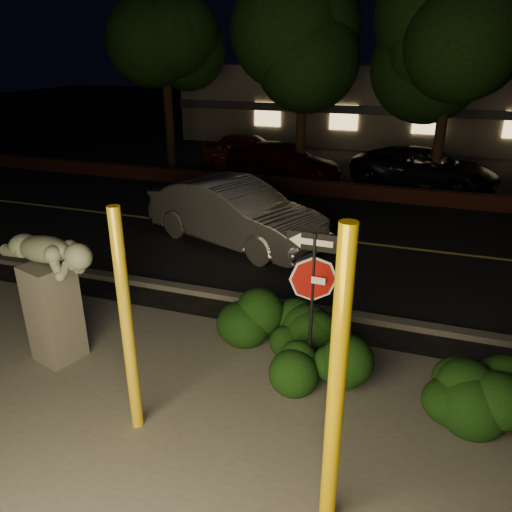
{
  "coord_description": "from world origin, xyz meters",
  "views": [
    {
      "loc": [
        2.19,
        -5.66,
        4.84
      ],
      "look_at": [
        -0.33,
        1.65,
        1.6
      ],
      "focal_mm": 35.0,
      "sensor_mm": 36.0,
      "label": 1
    }
  ],
  "objects_px": {
    "sculpture": "(50,283)",
    "parked_car_red": "(250,150)",
    "signpost": "(313,280)",
    "parked_car_darkred": "(284,161)",
    "silver_sedan": "(235,213)",
    "yellow_pole_left": "(127,326)",
    "parked_car_dark": "(424,168)",
    "yellow_pole_right": "(336,392)"
  },
  "relations": [
    {
      "from": "yellow_pole_left",
      "to": "yellow_pole_right",
      "type": "bearing_deg",
      "value": -13.09
    },
    {
      "from": "sculpture",
      "to": "parked_car_red",
      "type": "height_order",
      "value": "sculpture"
    },
    {
      "from": "signpost",
      "to": "parked_car_dark",
      "type": "bearing_deg",
      "value": 86.51
    },
    {
      "from": "yellow_pole_left",
      "to": "yellow_pole_right",
      "type": "xyz_separation_m",
      "value": [
        2.78,
        -0.65,
        0.16
      ]
    },
    {
      "from": "parked_car_dark",
      "to": "parked_car_darkred",
      "type": "bearing_deg",
      "value": 107.67
    },
    {
      "from": "yellow_pole_right",
      "to": "silver_sedan",
      "type": "relative_size",
      "value": 0.69
    },
    {
      "from": "yellow_pole_right",
      "to": "signpost",
      "type": "height_order",
      "value": "yellow_pole_right"
    },
    {
      "from": "signpost",
      "to": "parked_car_darkred",
      "type": "relative_size",
      "value": 0.52
    },
    {
      "from": "yellow_pole_left",
      "to": "silver_sedan",
      "type": "height_order",
      "value": "yellow_pole_left"
    },
    {
      "from": "sculpture",
      "to": "silver_sedan",
      "type": "distance_m",
      "value": 6.06
    },
    {
      "from": "parked_car_dark",
      "to": "yellow_pole_left",
      "type": "bearing_deg",
      "value": -178.64
    },
    {
      "from": "sculpture",
      "to": "parked_car_dark",
      "type": "xyz_separation_m",
      "value": [
        5.33,
        13.53,
        -0.68
      ]
    },
    {
      "from": "parked_car_red",
      "to": "parked_car_darkred",
      "type": "bearing_deg",
      "value": -143.58
    },
    {
      "from": "silver_sedan",
      "to": "parked_car_dark",
      "type": "xyz_separation_m",
      "value": [
        4.51,
        7.55,
        -0.11
      ]
    },
    {
      "from": "sculpture",
      "to": "silver_sedan",
      "type": "xyz_separation_m",
      "value": [
        0.81,
        5.98,
        -0.57
      ]
    },
    {
      "from": "yellow_pole_right",
      "to": "sculpture",
      "type": "relative_size",
      "value": 1.54
    },
    {
      "from": "parked_car_red",
      "to": "yellow_pole_right",
      "type": "bearing_deg",
      "value": -172.4
    },
    {
      "from": "sculpture",
      "to": "parked_car_red",
      "type": "distance_m",
      "value": 14.91
    },
    {
      "from": "parked_car_darkred",
      "to": "parked_car_dark",
      "type": "bearing_deg",
      "value": -74.65
    },
    {
      "from": "signpost",
      "to": "silver_sedan",
      "type": "distance_m",
      "value": 6.22
    },
    {
      "from": "yellow_pole_right",
      "to": "parked_car_red",
      "type": "relative_size",
      "value": 0.82
    },
    {
      "from": "yellow_pole_left",
      "to": "parked_car_darkred",
      "type": "distance_m",
      "value": 14.37
    },
    {
      "from": "silver_sedan",
      "to": "parked_car_red",
      "type": "xyz_separation_m",
      "value": [
        -2.72,
        8.79,
        -0.11
      ]
    },
    {
      "from": "yellow_pole_right",
      "to": "parked_car_dark",
      "type": "xyz_separation_m",
      "value": [
        0.48,
        15.18,
        -1.02
      ]
    },
    {
      "from": "yellow_pole_left",
      "to": "parked_car_dark",
      "type": "relative_size",
      "value": 0.61
    },
    {
      "from": "signpost",
      "to": "sculpture",
      "type": "height_order",
      "value": "signpost"
    },
    {
      "from": "silver_sedan",
      "to": "parked_car_red",
      "type": "height_order",
      "value": "silver_sedan"
    },
    {
      "from": "parked_car_darkred",
      "to": "yellow_pole_left",
      "type": "bearing_deg",
      "value": -160.27
    },
    {
      "from": "parked_car_dark",
      "to": "silver_sedan",
      "type": "bearing_deg",
      "value": 163.11
    },
    {
      "from": "silver_sedan",
      "to": "yellow_pole_left",
      "type": "bearing_deg",
      "value": -149.37
    },
    {
      "from": "yellow_pole_right",
      "to": "parked_car_red",
      "type": "xyz_separation_m",
      "value": [
        -6.76,
        16.43,
        -1.02
      ]
    },
    {
      "from": "parked_car_red",
      "to": "parked_car_darkred",
      "type": "relative_size",
      "value": 0.9
    },
    {
      "from": "sculpture",
      "to": "parked_car_dark",
      "type": "bearing_deg",
      "value": 85.47
    },
    {
      "from": "yellow_pole_right",
      "to": "signpost",
      "type": "distance_m",
      "value": 2.53
    },
    {
      "from": "parked_car_darkred",
      "to": "sculpture",
      "type": "bearing_deg",
      "value": -168.58
    },
    {
      "from": "parked_car_red",
      "to": "parked_car_dark",
      "type": "relative_size",
      "value": 0.82
    },
    {
      "from": "silver_sedan",
      "to": "parked_car_dark",
      "type": "relative_size",
      "value": 0.97
    },
    {
      "from": "silver_sedan",
      "to": "parked_car_darkred",
      "type": "bearing_deg",
      "value": 26.41
    },
    {
      "from": "sculpture",
      "to": "parked_car_darkred",
      "type": "distance_m",
      "value": 13.21
    },
    {
      "from": "yellow_pole_left",
      "to": "parked_car_darkred",
      "type": "height_order",
      "value": "yellow_pole_left"
    },
    {
      "from": "signpost",
      "to": "parked_car_dark",
      "type": "relative_size",
      "value": 0.47
    },
    {
      "from": "parked_car_red",
      "to": "yellow_pole_left",
      "type": "bearing_deg",
      "value": 179.4
    }
  ]
}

